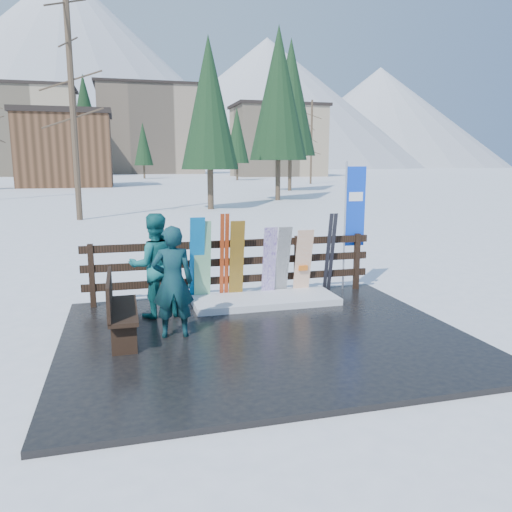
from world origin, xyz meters
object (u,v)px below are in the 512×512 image
object	(u,v)px
snowboard_4	(282,262)
rental_flag	(353,211)
person_back	(155,265)
snowboard_5	(303,262)
snowboard_1	(202,262)
snowboard_2	(237,260)
snowboard_3	(269,263)
person_front	(173,282)
snowboard_0	(197,260)
bench	(118,306)

from	to	relation	value
snowboard_4	rental_flag	size ratio (longest dim) A/B	0.55
person_back	snowboard_5	bearing A→B (deg)	-173.24
snowboard_1	person_back	distance (m)	1.11
snowboard_1	snowboard_2	xyz separation A→B (m)	(0.65, 0.00, -0.01)
snowboard_3	person_front	xyz separation A→B (m)	(-2.00, -1.74, 0.15)
person_back	snowboard_0	bearing A→B (deg)	-147.25
snowboard_4	snowboard_2	bearing A→B (deg)	180.00
snowboard_4	snowboard_5	size ratio (longest dim) A/B	1.07
snowboard_3	snowboard_4	distance (m)	0.26
rental_flag	person_back	xyz separation A→B (m)	(-4.03, -0.91, -0.73)
snowboard_2	snowboard_1	bearing A→B (deg)	180.00
person_front	person_back	size ratio (longest dim) A/B	0.96
snowboard_0	snowboard_3	distance (m)	1.39
snowboard_5	snowboard_2	bearing A→B (deg)	-180.00
snowboard_1	snowboard_5	size ratio (longest dim) A/B	1.17
snowboard_0	person_back	world-z (taller)	person_back
person_front	snowboard_3	bearing A→B (deg)	-135.23
bench	person_back	world-z (taller)	person_back
snowboard_3	rental_flag	distance (m)	2.07
snowboard_2	person_front	distance (m)	2.21
snowboard_4	rental_flag	world-z (taller)	rental_flag
snowboard_0	snowboard_1	world-z (taller)	snowboard_0
snowboard_0	rental_flag	distance (m)	3.34
snowboard_4	snowboard_0	bearing A→B (deg)	180.00
snowboard_3	person_back	world-z (taller)	person_back
bench	snowboard_2	bearing A→B (deg)	38.22
snowboard_0	rental_flag	bearing A→B (deg)	4.78
rental_flag	person_back	distance (m)	4.20
bench	snowboard_4	xyz separation A→B (m)	(3.07, 1.70, 0.18)
snowboard_3	snowboard_5	bearing A→B (deg)	0.00
snowboard_2	person_back	xyz separation A→B (m)	(-1.55, -0.64, 0.11)
snowboard_1	rental_flag	world-z (taller)	rental_flag
snowboard_3	snowboard_4	size ratio (longest dim) A/B	0.98
snowboard_3	person_back	xyz separation A→B (m)	(-2.19, -0.64, 0.19)
snowboard_4	snowboard_5	xyz separation A→B (m)	(0.42, 0.00, -0.04)
snowboard_4	snowboard_1	bearing A→B (deg)	180.00
snowboard_5	rental_flag	distance (m)	1.52
bench	snowboard_5	size ratio (longest dim) A/B	1.12
snowboard_1	snowboard_4	xyz separation A→B (m)	(1.55, 0.00, -0.08)
bench	person_front	xyz separation A→B (m)	(0.80, -0.04, 0.32)
snowboard_2	snowboard_5	size ratio (longest dim) A/B	1.16
bench	snowboard_0	bearing A→B (deg)	50.31
snowboard_1	rental_flag	bearing A→B (deg)	4.93
bench	snowboard_4	bearing A→B (deg)	29.04
bench	snowboard_2	world-z (taller)	snowboard_2
snowboard_5	person_front	bearing A→B (deg)	-147.09
bench	snowboard_2	xyz separation A→B (m)	(2.16, 1.70, 0.25)
bench	person_front	world-z (taller)	person_front
bench	rental_flag	size ratio (longest dim) A/B	0.58
snowboard_1	rental_flag	distance (m)	3.25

